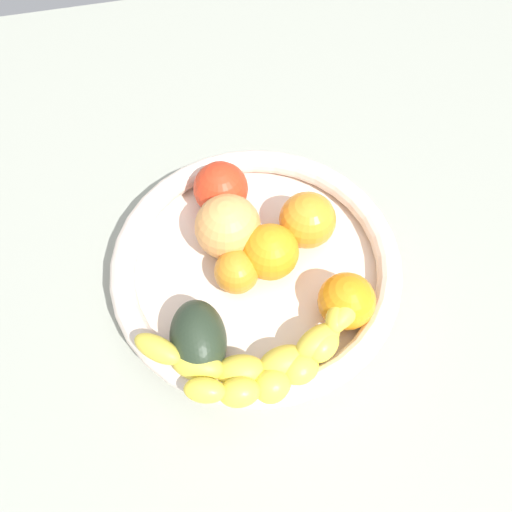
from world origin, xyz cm
name	(u,v)px	position (x,y,z in cm)	size (l,w,h in cm)	color
kitchen_counter	(256,284)	(0.00, 0.00, 1.50)	(120.00, 120.00, 3.00)	#979C8E
fruit_bowl	(256,267)	(0.00, 0.00, 5.67)	(33.84, 33.84, 5.19)	beige
banana_draped_left	(282,369)	(13.49, -0.37, 8.34)	(9.62, 19.52, 4.81)	yellow
banana_draped_right	(259,354)	(11.53, -2.34, 8.44)	(8.30, 25.45, 4.95)	gold
orange_front	(237,272)	(1.27, -2.54, 7.86)	(5.13, 5.13, 5.13)	orange
orange_mid_left	(347,301)	(7.76, 8.27, 8.44)	(6.29, 6.29, 6.29)	orange
orange_mid_right	(271,254)	(0.26, 1.69, 8.57)	(6.55, 6.55, 6.55)	orange
orange_rear	(307,220)	(-3.23, 6.95, 8.69)	(6.77, 6.77, 6.77)	orange
tomato_red	(221,189)	(-10.09, -2.13, 8.67)	(6.74, 6.74, 6.74)	red
avocado_dark	(198,339)	(8.39, -8.08, 8.26)	(8.55, 5.92, 6.25)	#253323
peach_blush	(228,227)	(-4.02, -2.43, 9.17)	(7.74, 7.74, 7.74)	#EDA055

